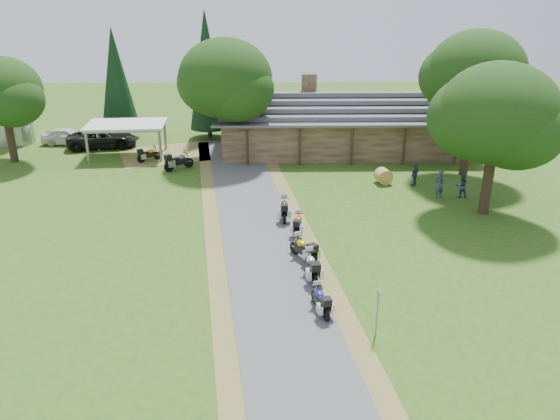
{
  "coord_description": "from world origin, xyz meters",
  "views": [
    {
      "loc": [
        -0.21,
        -20.85,
        12.66
      ],
      "look_at": [
        0.26,
        6.38,
        1.6
      ],
      "focal_mm": 35.0,
      "sensor_mm": 36.0,
      "label": 1
    }
  ],
  "objects_px": {
    "carport": "(128,140)",
    "motorcycle_row_a": "(320,299)",
    "motorcycle_row_d": "(298,223)",
    "motorcycle_row_e": "(284,208)",
    "motorcycle_row_b": "(311,265)",
    "motorcycle_carport_b": "(179,160)",
    "car_white_sedan": "(67,134)",
    "hay_bale": "(383,176)",
    "lodge": "(345,121)",
    "silo": "(9,105)",
    "motorcycle_row_c": "(304,248)",
    "motorcycle_carport_a": "(149,154)",
    "car_dark_suv": "(102,134)"
  },
  "relations": [
    {
      "from": "car_white_sedan",
      "to": "hay_bale",
      "type": "relative_size",
      "value": 5.28
    },
    {
      "from": "motorcycle_row_b",
      "to": "motorcycle_row_d",
      "type": "distance_m",
      "value": 5.12
    },
    {
      "from": "lodge",
      "to": "carport",
      "type": "height_order",
      "value": "lodge"
    },
    {
      "from": "car_dark_suv",
      "to": "motorcycle_row_c",
      "type": "distance_m",
      "value": 26.71
    },
    {
      "from": "carport",
      "to": "hay_bale",
      "type": "height_order",
      "value": "carport"
    },
    {
      "from": "motorcycle_row_c",
      "to": "motorcycle_row_d",
      "type": "bearing_deg",
      "value": -29.55
    },
    {
      "from": "car_white_sedan",
      "to": "motorcycle_row_d",
      "type": "relative_size",
      "value": 3.15
    },
    {
      "from": "lodge",
      "to": "motorcycle_row_a",
      "type": "relative_size",
      "value": 12.32
    },
    {
      "from": "silo",
      "to": "car_white_sedan",
      "type": "xyz_separation_m",
      "value": [
        4.85,
        -0.6,
        -2.46
      ]
    },
    {
      "from": "car_white_sedan",
      "to": "motorcycle_carport_b",
      "type": "distance_m",
      "value": 13.13
    },
    {
      "from": "lodge",
      "to": "motorcycle_row_d",
      "type": "bearing_deg",
      "value": -105.44
    },
    {
      "from": "motorcycle_row_b",
      "to": "silo",
      "type": "bearing_deg",
      "value": 35.89
    },
    {
      "from": "car_white_sedan",
      "to": "car_dark_suv",
      "type": "distance_m",
      "value": 3.52
    },
    {
      "from": "car_white_sedan",
      "to": "motorcycle_row_d",
      "type": "xyz_separation_m",
      "value": [
        19.24,
        -19.17,
        -0.33
      ]
    },
    {
      "from": "motorcycle_row_d",
      "to": "motorcycle_row_e",
      "type": "relative_size",
      "value": 0.91
    },
    {
      "from": "lodge",
      "to": "motorcycle_carport_b",
      "type": "height_order",
      "value": "lodge"
    },
    {
      "from": "car_dark_suv",
      "to": "motorcycle_carport_b",
      "type": "height_order",
      "value": "car_dark_suv"
    },
    {
      "from": "silo",
      "to": "motorcycle_row_b",
      "type": "height_order",
      "value": "silo"
    },
    {
      "from": "carport",
      "to": "motorcycle_row_d",
      "type": "relative_size",
      "value": 3.48
    },
    {
      "from": "car_white_sedan",
      "to": "motorcycle_row_d",
      "type": "bearing_deg",
      "value": -131.05
    },
    {
      "from": "car_white_sedan",
      "to": "hay_bale",
      "type": "height_order",
      "value": "car_white_sedan"
    },
    {
      "from": "silo",
      "to": "carport",
      "type": "distance_m",
      "value": 12.0
    },
    {
      "from": "carport",
      "to": "motorcycle_row_a",
      "type": "xyz_separation_m",
      "value": [
        13.63,
        -23.49,
        -0.75
      ]
    },
    {
      "from": "silo",
      "to": "hay_bale",
      "type": "height_order",
      "value": "silo"
    },
    {
      "from": "motorcycle_carport_b",
      "to": "hay_bale",
      "type": "xyz_separation_m",
      "value": [
        14.81,
        -3.41,
        -0.2
      ]
    },
    {
      "from": "motorcycle_carport_b",
      "to": "motorcycle_row_e",
      "type": "bearing_deg",
      "value": -88.51
    },
    {
      "from": "car_dark_suv",
      "to": "hay_bale",
      "type": "bearing_deg",
      "value": -124.74
    },
    {
      "from": "car_white_sedan",
      "to": "lodge",
      "type": "bearing_deg",
      "value": -90.95
    },
    {
      "from": "motorcycle_row_d",
      "to": "motorcycle_carport_a",
      "type": "bearing_deg",
      "value": 46.83
    },
    {
      "from": "silo",
      "to": "motorcycle_carport_b",
      "type": "xyz_separation_m",
      "value": [
        15.68,
        -8.01,
        -2.66
      ]
    },
    {
      "from": "motorcycle_row_b",
      "to": "lodge",
      "type": "bearing_deg",
      "value": -19.7
    },
    {
      "from": "lodge",
      "to": "hay_bale",
      "type": "bearing_deg",
      "value": -79.35
    },
    {
      "from": "motorcycle_row_b",
      "to": "motorcycle_carport_b",
      "type": "distance_m",
      "value": 19.02
    },
    {
      "from": "car_white_sedan",
      "to": "motorcycle_row_b",
      "type": "bearing_deg",
      "value": -137.18
    },
    {
      "from": "motorcycle_row_e",
      "to": "motorcycle_carport_b",
      "type": "relative_size",
      "value": 0.91
    },
    {
      "from": "silo",
      "to": "motorcycle_carport_a",
      "type": "height_order",
      "value": "silo"
    },
    {
      "from": "silo",
      "to": "car_dark_suv",
      "type": "xyz_separation_m",
      "value": [
        8.19,
        -1.69,
        -2.19
      ]
    },
    {
      "from": "silo",
      "to": "carport",
      "type": "height_order",
      "value": "silo"
    },
    {
      "from": "silo",
      "to": "motorcycle_row_b",
      "type": "xyz_separation_m",
      "value": [
        24.49,
        -24.88,
        -2.71
      ]
    },
    {
      "from": "motorcycle_row_c",
      "to": "motorcycle_row_d",
      "type": "relative_size",
      "value": 1.11
    },
    {
      "from": "motorcycle_row_c",
      "to": "motorcycle_row_e",
      "type": "bearing_deg",
      "value": -23.13
    },
    {
      "from": "motorcycle_row_a",
      "to": "motorcycle_carport_b",
      "type": "distance_m",
      "value": 21.68
    },
    {
      "from": "motorcycle_row_a",
      "to": "hay_bale",
      "type": "xyz_separation_m",
      "value": [
        5.82,
        16.33,
        -0.06
      ]
    },
    {
      "from": "motorcycle_row_b",
      "to": "hay_bale",
      "type": "height_order",
      "value": "motorcycle_row_b"
    },
    {
      "from": "carport",
      "to": "car_white_sedan",
      "type": "bearing_deg",
      "value": 145.56
    },
    {
      "from": "hay_bale",
      "to": "car_white_sedan",
      "type": "bearing_deg",
      "value": 157.12
    },
    {
      "from": "motorcycle_carport_b",
      "to": "hay_bale",
      "type": "distance_m",
      "value": 15.2
    },
    {
      "from": "motorcycle_row_b",
      "to": "hay_bale",
      "type": "bearing_deg",
      "value": -32.69
    },
    {
      "from": "motorcycle_carport_a",
      "to": "hay_bale",
      "type": "relative_size",
      "value": 1.69
    },
    {
      "from": "lodge",
      "to": "car_white_sedan",
      "type": "relative_size",
      "value": 3.82
    }
  ]
}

